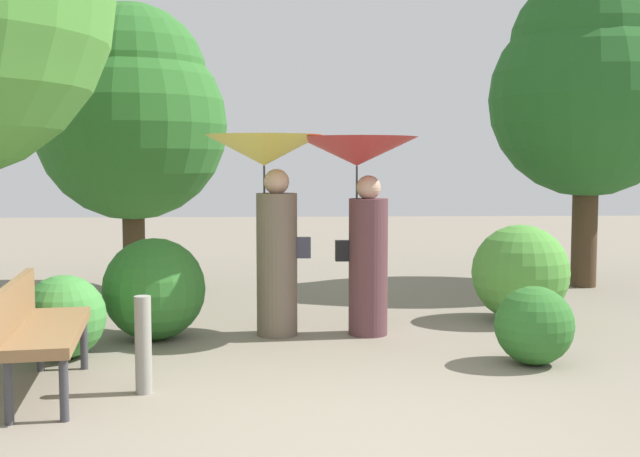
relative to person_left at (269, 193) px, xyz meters
name	(u,v)px	position (x,y,z in m)	size (l,w,h in m)	color
ground_plane	(349,444)	(0.52, -3.06, -1.39)	(40.00, 40.00, 0.00)	gray
person_left	(269,193)	(0.00, 0.00, 0.00)	(1.13, 1.13, 1.94)	#6B5B4C
person_right	(361,191)	(0.88, -0.03, 0.02)	(1.18, 1.18, 1.92)	#563338
park_bench	(37,325)	(-1.65, -1.93, -0.88)	(0.70, 1.56, 0.83)	#38383D
tree_near_left	(131,111)	(-1.82, 2.81, 0.96)	(2.47, 2.47, 3.72)	#42301E
tree_near_right	(589,83)	(4.21, 2.84, 1.35)	(2.61, 2.61, 4.24)	#42301E
bush_path_left	(520,273)	(2.64, 0.56, -0.88)	(1.03, 1.03, 1.03)	#4C9338
bush_path_right	(154,289)	(-1.09, -0.16, -0.91)	(0.97, 0.97, 0.97)	#2D6B28
bush_behind_bench	(534,325)	(2.21, -1.26, -1.06)	(0.66, 0.66, 0.66)	#2D6B28
bush_far_side	(64,317)	(-1.75, -0.85, -1.03)	(0.72, 0.72, 0.72)	#428C3D
path_marker_post	(143,345)	(-0.89, -1.94, -1.03)	(0.12, 0.12, 0.72)	gray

